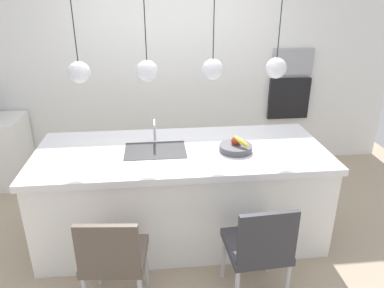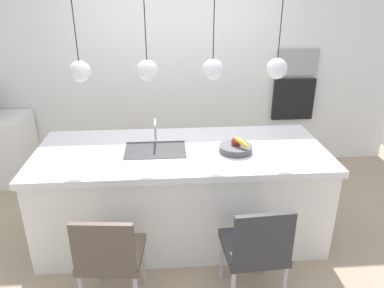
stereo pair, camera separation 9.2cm
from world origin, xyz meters
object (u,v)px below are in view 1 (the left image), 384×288
at_px(fruit_bowl, 236,147).
at_px(microwave, 292,61).
at_px(chair_near, 113,256).
at_px(chair_middle, 259,246).
at_px(oven, 289,98).

height_order(fruit_bowl, microwave, microwave).
xyz_separation_m(chair_near, chair_middle, (1.08, -0.01, 0.00)).
distance_m(microwave, chair_near, 3.43).
bearing_deg(fruit_bowl, chair_near, -142.12).
relative_size(fruit_bowl, microwave, 0.56).
distance_m(oven, chair_middle, 2.76).
bearing_deg(chair_middle, chair_near, 179.73).
bearing_deg(chair_near, chair_middle, -0.27).
distance_m(oven, chair_near, 3.34).
relative_size(microwave, chair_near, 0.62).
distance_m(fruit_bowl, chair_near, 1.43).
relative_size(oven, chair_near, 0.65).
relative_size(microwave, chair_middle, 0.61).
bearing_deg(oven, fruit_bowl, -123.42).
relative_size(chair_near, chair_middle, 0.97).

